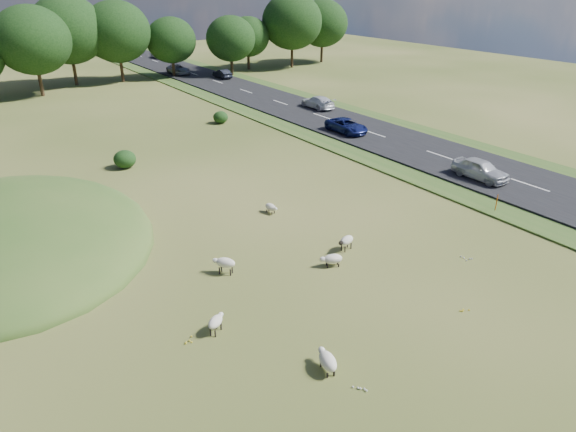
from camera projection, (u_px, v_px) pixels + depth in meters
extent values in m
plane|color=#384C18|center=(155.00, 164.00, 41.14)|extent=(160.00, 160.00, 0.00)
ellipsoid|color=#33561E|center=(4.00, 242.00, 29.02)|extent=(16.00, 20.00, 4.00)
cube|color=black|center=(290.00, 107.00, 58.79)|extent=(8.00, 150.00, 0.25)
cylinder|color=black|center=(40.00, 80.00, 63.96)|extent=(0.44, 0.44, 3.90)
ellipsoid|color=black|center=(32.00, 40.00, 61.95)|extent=(9.09, 9.09, 8.18)
cylinder|color=black|center=(74.00, 70.00, 70.30)|extent=(0.44, 0.44, 4.22)
ellipsoid|color=black|center=(67.00, 30.00, 68.12)|extent=(9.85, 9.85, 8.86)
cylinder|color=black|center=(122.00, 68.00, 72.81)|extent=(0.44, 0.44, 3.94)
ellipsoid|color=black|center=(117.00, 32.00, 70.77)|extent=(9.20, 9.20, 8.28)
cylinder|color=black|center=(173.00, 67.00, 76.08)|extent=(0.44, 0.44, 3.09)
ellipsoid|color=black|center=(171.00, 40.00, 74.48)|extent=(7.20, 7.20, 6.48)
cylinder|color=black|center=(232.00, 65.00, 77.45)|extent=(0.44, 0.44, 3.12)
ellipsoid|color=black|center=(231.00, 39.00, 75.84)|extent=(7.29, 7.29, 6.56)
cylinder|color=black|center=(249.00, 60.00, 82.95)|extent=(0.44, 0.44, 2.93)
ellipsoid|color=black|center=(248.00, 37.00, 81.44)|extent=(6.84, 6.84, 6.16)
cylinder|color=black|center=(292.00, 54.00, 84.52)|extent=(0.44, 0.44, 4.16)
ellipsoid|color=black|center=(292.00, 21.00, 82.37)|extent=(9.71, 9.71, 8.74)
cylinder|color=black|center=(322.00, 51.00, 89.99)|extent=(0.44, 0.44, 3.74)
ellipsoid|color=black|center=(322.00, 23.00, 88.06)|extent=(8.72, 8.72, 7.84)
ellipsoid|color=black|center=(125.00, 159.00, 40.03)|extent=(1.71, 1.71, 1.40)
ellipsoid|color=black|center=(221.00, 117.00, 52.35)|extent=(1.51, 1.51, 1.24)
cylinder|color=#D8590C|center=(496.00, 203.00, 32.45)|extent=(0.06, 0.06, 1.20)
ellipsoid|color=beige|center=(347.00, 240.00, 27.90)|extent=(1.04, 0.70, 0.48)
ellipsoid|color=black|center=(341.00, 243.00, 27.55)|extent=(0.35, 0.29, 0.24)
cylinder|color=black|center=(345.00, 249.00, 27.82)|extent=(0.07, 0.07, 0.34)
cylinder|color=black|center=(342.00, 248.00, 27.96)|extent=(0.07, 0.07, 0.34)
cylinder|color=black|center=(351.00, 246.00, 28.19)|extent=(0.07, 0.07, 0.34)
cylinder|color=black|center=(348.00, 244.00, 28.33)|extent=(0.07, 0.07, 0.34)
ellipsoid|color=beige|center=(328.00, 361.00, 19.26)|extent=(0.84, 1.20, 0.56)
ellipsoid|color=silver|center=(322.00, 351.00, 19.75)|extent=(0.35, 0.41, 0.28)
cylinder|color=black|center=(321.00, 364.00, 19.65)|extent=(0.08, 0.08, 0.20)
cylinder|color=black|center=(327.00, 363.00, 19.73)|extent=(0.08, 0.08, 0.20)
cylinder|color=black|center=(327.00, 375.00, 19.11)|extent=(0.08, 0.08, 0.20)
cylinder|color=black|center=(334.00, 374.00, 19.19)|extent=(0.08, 0.08, 0.20)
ellipsoid|color=beige|center=(333.00, 259.00, 26.36)|extent=(1.12, 0.89, 0.51)
ellipsoid|color=silver|center=(323.00, 259.00, 26.26)|extent=(0.39, 0.35, 0.25)
cylinder|color=black|center=(328.00, 266.00, 26.35)|extent=(0.07, 0.07, 0.19)
cylinder|color=black|center=(327.00, 264.00, 26.57)|extent=(0.07, 0.07, 0.19)
cylinder|color=black|center=(339.00, 265.00, 26.44)|extent=(0.07, 0.07, 0.19)
cylinder|color=black|center=(337.00, 263.00, 26.66)|extent=(0.07, 0.07, 0.19)
ellipsoid|color=beige|center=(215.00, 322.00, 21.35)|extent=(1.00, 0.89, 0.45)
ellipsoid|color=silver|center=(221.00, 315.00, 21.74)|extent=(0.36, 0.34, 0.23)
cylinder|color=black|center=(216.00, 325.00, 21.77)|extent=(0.06, 0.06, 0.32)
cylinder|color=black|center=(221.00, 326.00, 21.69)|extent=(0.06, 0.06, 0.32)
cylinder|color=black|center=(211.00, 332.00, 21.33)|extent=(0.06, 0.06, 0.32)
cylinder|color=black|center=(215.00, 334.00, 21.26)|extent=(0.06, 0.06, 0.32)
ellipsoid|color=beige|center=(225.00, 263.00, 25.63)|extent=(1.06, 1.12, 0.52)
ellipsoid|color=silver|center=(215.00, 261.00, 25.75)|extent=(0.40, 0.41, 0.26)
cylinder|color=black|center=(220.00, 271.00, 25.78)|extent=(0.07, 0.07, 0.37)
cylinder|color=black|center=(221.00, 268.00, 26.00)|extent=(0.07, 0.07, 0.37)
cylinder|color=black|center=(230.00, 272.00, 25.63)|extent=(0.07, 0.07, 0.37)
cylinder|color=black|center=(232.00, 270.00, 25.85)|extent=(0.07, 0.07, 0.37)
ellipsoid|color=beige|center=(270.00, 207.00, 32.44)|extent=(0.59, 0.93, 0.45)
ellipsoid|color=silver|center=(275.00, 209.00, 32.11)|extent=(0.25, 0.31, 0.22)
cylinder|color=black|center=(275.00, 212.00, 32.46)|extent=(0.06, 0.06, 0.16)
cylinder|color=black|center=(272.00, 213.00, 32.33)|extent=(0.06, 0.06, 0.16)
cylinder|color=black|center=(269.00, 210.00, 32.80)|extent=(0.06, 0.06, 0.16)
cylinder|color=black|center=(267.00, 211.00, 32.66)|extent=(0.06, 0.06, 0.16)
imported|color=navy|center=(347.00, 126.00, 48.36)|extent=(2.12, 4.59, 1.28)
imported|color=#96999D|center=(178.00, 69.00, 77.86)|extent=(2.26, 4.89, 1.36)
imported|color=black|center=(222.00, 74.00, 74.57)|extent=(1.33, 3.80, 1.25)
imported|color=white|center=(317.00, 102.00, 57.41)|extent=(1.88, 4.64, 1.35)
imported|color=silver|center=(480.00, 169.00, 37.13)|extent=(1.71, 4.26, 1.45)
imported|color=silver|center=(158.00, 54.00, 93.20)|extent=(1.76, 4.33, 1.26)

